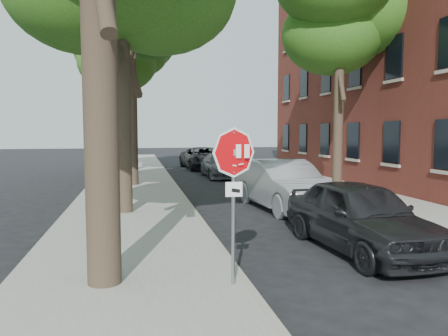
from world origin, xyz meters
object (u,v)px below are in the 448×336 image
(car_a, at_px, (360,216))
(tree_far, at_px, (127,56))
(apartment_building, at_px, (446,36))
(car_b, at_px, (283,185))
(tree_right, at_px, (339,19))
(stop_sign, at_px, (234,175))
(car_c, at_px, (220,166))
(car_d, at_px, (203,158))
(tree_mid_b, at_px, (130,14))

(car_a, bearing_deg, tree_far, 101.51)
(apartment_building, height_order, car_b, apartment_building)
(tree_right, xyz_separation_m, car_b, (-3.38, -3.10, -6.37))
(apartment_building, xyz_separation_m, tree_far, (-16.72, 7.11, -0.44))
(stop_sign, xyz_separation_m, car_a, (3.30, 1.88, -1.16))
(car_a, height_order, car_c, car_a)
(tree_right, bearing_deg, car_b, -137.48)
(apartment_building, xyz_separation_m, car_a, (-11.40, -12.14, -6.87))
(tree_right, distance_m, car_d, 14.76)
(car_b, relative_size, car_d, 0.94)
(car_b, relative_size, car_c, 1.11)
(apartment_building, height_order, car_a, apartment_building)
(stop_sign, distance_m, car_a, 3.97)
(car_b, bearing_deg, car_c, 85.27)
(tree_mid_b, distance_m, car_b, 11.27)
(apartment_building, relative_size, car_a, 4.37)
(apartment_building, height_order, tree_far, apartment_building)
(tree_right, relative_size, car_c, 2.03)
(tree_mid_b, height_order, car_d, tree_mid_b)
(stop_sign, distance_m, car_c, 17.72)
(car_b, bearing_deg, car_d, 85.54)
(tree_far, distance_m, car_a, 20.99)
(car_a, distance_m, car_c, 15.52)
(stop_sign, bearing_deg, car_b, 64.88)
(apartment_building, xyz_separation_m, tree_mid_b, (-16.42, 0.12, 0.34))
(apartment_building, bearing_deg, car_d, 142.92)
(stop_sign, bearing_deg, tree_far, 95.46)
(stop_sign, height_order, tree_right, tree_right)
(tree_far, relative_size, car_b, 1.83)
(car_b, height_order, car_d, car_b)
(car_a, relative_size, car_c, 1.01)
(tree_far, height_order, car_a, tree_far)
(car_b, bearing_deg, apartment_building, 25.89)
(apartment_building, bearing_deg, tree_mid_b, 179.57)
(car_d, bearing_deg, car_a, -93.73)
(stop_sign, bearing_deg, car_a, 29.68)
(stop_sign, xyz_separation_m, tree_mid_b, (-1.72, 14.15, 6.05))
(stop_sign, height_order, car_d, stop_sign)
(tree_mid_b, relative_size, tree_right, 1.11)
(tree_far, xyz_separation_m, car_a, (5.32, -19.26, -6.43))
(stop_sign, xyz_separation_m, tree_right, (6.68, 10.14, 5.26))
(tree_mid_b, relative_size, car_c, 2.26)
(tree_far, xyz_separation_m, car_c, (5.16, -3.74, -6.55))
(tree_mid_b, xyz_separation_m, car_c, (4.86, 3.25, -7.33))
(tree_far, height_order, tree_right, same)
(stop_sign, xyz_separation_m, tree_far, (-2.02, 21.14, 5.26))
(apartment_building, height_order, tree_mid_b, apartment_building)
(tree_far, relative_size, car_c, 2.03)
(apartment_building, xyz_separation_m, tree_right, (-8.02, -3.89, -0.44))
(apartment_building, xyz_separation_m, car_d, (-11.72, 8.86, -6.90))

